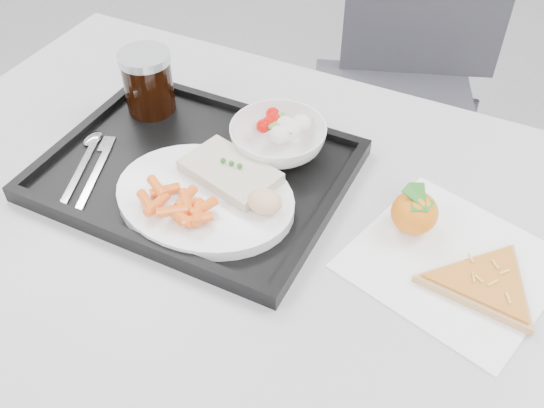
# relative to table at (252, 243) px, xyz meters

# --- Properties ---
(table) EXTENTS (1.20, 0.80, 0.75)m
(table) POSITION_rel_table_xyz_m (0.00, 0.00, 0.00)
(table) COLOR #BCBCBE
(table) RESTS_ON ground
(chair) EXTENTS (0.54, 0.55, 0.93)m
(chair) POSITION_rel_table_xyz_m (0.01, 0.83, -0.15)
(chair) COLOR #323138
(chair) RESTS_ON ground
(tray) EXTENTS (0.45, 0.35, 0.03)m
(tray) POSITION_rel_table_xyz_m (-0.11, 0.03, 0.08)
(tray) COLOR black
(tray) RESTS_ON table
(dinner_plate) EXTENTS (0.27, 0.27, 0.02)m
(dinner_plate) POSITION_rel_table_xyz_m (-0.06, -0.02, 0.09)
(dinner_plate) COLOR white
(dinner_plate) RESTS_ON tray
(fish_fillet) EXTENTS (0.16, 0.12, 0.03)m
(fish_fillet) POSITION_rel_table_xyz_m (-0.05, 0.03, 0.11)
(fish_fillet) COLOR beige
(fish_fillet) RESTS_ON dinner_plate
(bread_roll) EXTENTS (0.05, 0.05, 0.03)m
(bread_roll) POSITION_rel_table_xyz_m (0.03, -0.01, 0.12)
(bread_roll) COLOR #CBBA77
(bread_roll) RESTS_ON dinner_plate
(salad_bowl) EXTENTS (0.15, 0.15, 0.05)m
(salad_bowl) POSITION_rel_table_xyz_m (-0.02, 0.13, 0.11)
(salad_bowl) COLOR white
(salad_bowl) RESTS_ON tray
(cola_glass) EXTENTS (0.09, 0.09, 0.11)m
(cola_glass) POSITION_rel_table_xyz_m (-0.27, 0.14, 0.14)
(cola_glass) COLOR black
(cola_glass) RESTS_ON tray
(cutlery) EXTENTS (0.11, 0.17, 0.01)m
(cutlery) POSITION_rel_table_xyz_m (-0.27, -0.02, 0.08)
(cutlery) COLOR silver
(cutlery) RESTS_ON tray
(napkin) EXTENTS (0.30, 0.30, 0.00)m
(napkin) POSITION_rel_table_xyz_m (0.29, 0.04, 0.07)
(napkin) COLOR white
(napkin) RESTS_ON table
(tangerine) EXTENTS (0.07, 0.07, 0.07)m
(tangerine) POSITION_rel_table_xyz_m (0.22, 0.07, 0.10)
(tangerine) COLOR orange
(tangerine) RESTS_ON napkin
(pizza_slice) EXTENTS (0.24, 0.24, 0.02)m
(pizza_slice) POSITION_rel_table_xyz_m (0.34, 0.01, 0.08)
(pizza_slice) COLOR tan
(pizza_slice) RESTS_ON napkin
(carrot_pile) EXTENTS (0.12, 0.08, 0.02)m
(carrot_pile) POSITION_rel_table_xyz_m (-0.08, -0.07, 0.11)
(carrot_pile) COLOR orange
(carrot_pile) RESTS_ON dinner_plate
(salad_contents) EXTENTS (0.08, 0.08, 0.03)m
(salad_contents) POSITION_rel_table_xyz_m (-0.02, 0.15, 0.12)
(salad_contents) COLOR #CA0903
(salad_contents) RESTS_ON salad_bowl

